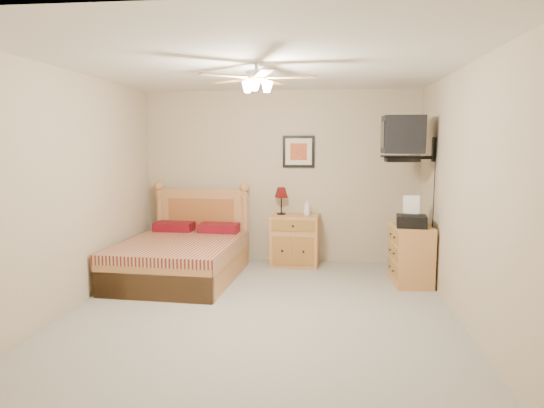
# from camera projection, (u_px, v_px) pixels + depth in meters

# --- Properties ---
(floor) EXTENTS (4.50, 4.50, 0.00)m
(floor) POSITION_uv_depth(u_px,v_px,m) (260.00, 312.00, 5.05)
(floor) COLOR gray
(floor) RESTS_ON ground
(ceiling) EXTENTS (4.00, 4.50, 0.04)m
(ceiling) POSITION_uv_depth(u_px,v_px,m) (259.00, 66.00, 4.72)
(ceiling) COLOR white
(ceiling) RESTS_ON ground
(wall_back) EXTENTS (4.00, 0.04, 2.50)m
(wall_back) POSITION_uv_depth(u_px,v_px,m) (280.00, 177.00, 7.10)
(wall_back) COLOR tan
(wall_back) RESTS_ON ground
(wall_front) EXTENTS (4.00, 0.04, 2.50)m
(wall_front) POSITION_uv_depth(u_px,v_px,m) (205.00, 236.00, 2.67)
(wall_front) COLOR tan
(wall_front) RESTS_ON ground
(wall_left) EXTENTS (0.04, 4.50, 2.50)m
(wall_left) POSITION_uv_depth(u_px,v_px,m) (72.00, 191.00, 5.10)
(wall_left) COLOR tan
(wall_left) RESTS_ON ground
(wall_right) EXTENTS (0.04, 4.50, 2.50)m
(wall_right) POSITION_uv_depth(u_px,v_px,m) (465.00, 195.00, 4.67)
(wall_right) COLOR tan
(wall_right) RESTS_ON ground
(bed) EXTENTS (1.51, 1.92, 1.19)m
(bed) POSITION_uv_depth(u_px,v_px,m) (180.00, 234.00, 6.20)
(bed) COLOR #B87E40
(bed) RESTS_ON ground
(nightstand) EXTENTS (0.70, 0.54, 0.73)m
(nightstand) POSITION_uv_depth(u_px,v_px,m) (295.00, 240.00, 6.95)
(nightstand) COLOR #A1653D
(nightstand) RESTS_ON ground
(table_lamp) EXTENTS (0.27, 0.27, 0.39)m
(table_lamp) POSITION_uv_depth(u_px,v_px,m) (281.00, 201.00, 6.95)
(table_lamp) COLOR #57090A
(table_lamp) RESTS_ON nightstand
(lotion_bottle) EXTENTS (0.10, 0.10, 0.23)m
(lotion_bottle) POSITION_uv_depth(u_px,v_px,m) (307.00, 207.00, 6.85)
(lotion_bottle) COLOR white
(lotion_bottle) RESTS_ON nightstand
(framed_picture) EXTENTS (0.46, 0.04, 0.46)m
(framed_picture) POSITION_uv_depth(u_px,v_px,m) (299.00, 152.00, 7.01)
(framed_picture) COLOR black
(framed_picture) RESTS_ON wall_back
(dresser) EXTENTS (0.48, 0.66, 0.74)m
(dresser) POSITION_uv_depth(u_px,v_px,m) (411.00, 255.00, 6.01)
(dresser) COLOR #BF7E45
(dresser) RESTS_ON ground
(fax_machine) EXTENTS (0.39, 0.40, 0.37)m
(fax_machine) POSITION_uv_depth(u_px,v_px,m) (412.00, 212.00, 5.83)
(fax_machine) COLOR black
(fax_machine) RESTS_ON dresser
(magazine_lower) EXTENTS (0.20, 0.26, 0.02)m
(magazine_lower) POSITION_uv_depth(u_px,v_px,m) (406.00, 221.00, 6.21)
(magazine_lower) COLOR #B1A98F
(magazine_lower) RESTS_ON dresser
(magazine_upper) EXTENTS (0.24, 0.30, 0.02)m
(magazine_upper) POSITION_uv_depth(u_px,v_px,m) (406.00, 219.00, 6.21)
(magazine_upper) COLOR gray
(magazine_upper) RESTS_ON magazine_lower
(wall_tv) EXTENTS (0.56, 0.46, 0.58)m
(wall_tv) POSITION_uv_depth(u_px,v_px,m) (415.00, 138.00, 5.95)
(wall_tv) COLOR black
(wall_tv) RESTS_ON wall_right
(ceiling_fan) EXTENTS (1.14, 1.14, 0.28)m
(ceiling_fan) POSITION_uv_depth(u_px,v_px,m) (256.00, 78.00, 4.55)
(ceiling_fan) COLOR silver
(ceiling_fan) RESTS_ON ceiling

